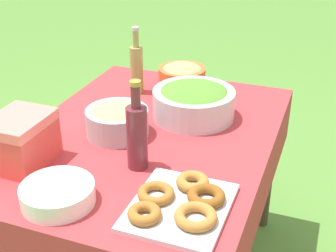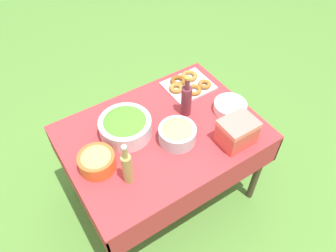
# 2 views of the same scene
# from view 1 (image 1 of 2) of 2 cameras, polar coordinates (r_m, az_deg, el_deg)

# --- Properties ---
(picnic_table) EXTENTS (1.25, 0.92, 0.75)m
(picnic_table) POSITION_cam_1_polar(r_m,az_deg,el_deg) (1.83, -2.34, -3.74)
(picnic_table) COLOR #B73338
(picnic_table) RESTS_ON ground_plane
(salad_bowl) EXTENTS (0.33, 0.33, 0.14)m
(salad_bowl) POSITION_cam_1_polar(r_m,az_deg,el_deg) (1.88, 3.15, 3.09)
(salad_bowl) COLOR silver
(salad_bowl) RESTS_ON picnic_table
(pasta_bowl) EXTENTS (0.23, 0.23, 0.12)m
(pasta_bowl) POSITION_cam_1_polar(r_m,az_deg,el_deg) (1.75, -6.22, 0.85)
(pasta_bowl) COLOR #B2B7BC
(pasta_bowl) RESTS_ON picnic_table
(donut_platter) EXTENTS (0.33, 0.31, 0.05)m
(donut_platter) POSITION_cam_1_polar(r_m,az_deg,el_deg) (1.37, 1.60, -9.39)
(donut_platter) COLOR silver
(donut_platter) RESTS_ON picnic_table
(plate_stack) EXTENTS (0.22, 0.22, 0.06)m
(plate_stack) POSITION_cam_1_polar(r_m,az_deg,el_deg) (1.43, -13.29, -8.08)
(plate_stack) COLOR white
(plate_stack) RESTS_ON picnic_table
(olive_oil_bottle) EXTENTS (0.06, 0.06, 0.30)m
(olive_oil_bottle) POSITION_cam_1_polar(r_m,az_deg,el_deg) (2.09, -3.85, 7.14)
(olive_oil_bottle) COLOR #998E4C
(olive_oil_bottle) RESTS_ON picnic_table
(wine_bottle) EXTENTS (0.07, 0.07, 0.31)m
(wine_bottle) POSITION_cam_1_polar(r_m,az_deg,el_deg) (1.52, -3.81, -1.04)
(wine_bottle) COLOR maroon
(wine_bottle) RESTS_ON picnic_table
(bread_bowl) EXTENTS (0.21, 0.21, 0.12)m
(bread_bowl) POSITION_cam_1_polar(r_m,az_deg,el_deg) (2.15, 1.71, 6.13)
(bread_bowl) COLOR #E05B28
(bread_bowl) RESTS_ON picnic_table
(cooler_box) EXTENTS (0.22, 0.17, 0.17)m
(cooler_box) POSITION_cam_1_polar(r_m,az_deg,el_deg) (1.63, -17.46, -1.68)
(cooler_box) COLOR #E04C42
(cooler_box) RESTS_ON picnic_table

